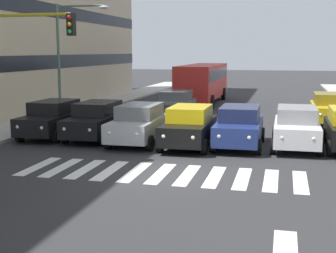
# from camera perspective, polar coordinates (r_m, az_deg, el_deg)

# --- Properties ---
(ground_plane) EXTENTS (180.00, 180.00, 0.00)m
(ground_plane) POSITION_cam_1_polar(r_m,az_deg,el_deg) (16.25, -0.82, -5.56)
(ground_plane) COLOR #2D2D30
(crosswalk_markings) EXTENTS (9.45, 2.80, 0.01)m
(crosswalk_markings) POSITION_cam_1_polar(r_m,az_deg,el_deg) (16.24, -0.82, -5.54)
(crosswalk_markings) COLOR silver
(crosswalk_markings) RESTS_ON ground_plane
(lane_arrow_0) EXTENTS (0.50, 2.20, 0.01)m
(lane_arrow_0) POSITION_cam_1_polar(r_m,az_deg,el_deg) (10.55, 13.66, -13.94)
(lane_arrow_0) COLOR silver
(lane_arrow_0) RESTS_ON ground_plane
(car_1) EXTENTS (2.02, 4.44, 1.72)m
(car_1) POSITION_cam_1_polar(r_m,az_deg,el_deg) (21.02, 14.89, -0.08)
(car_1) COLOR silver
(car_1) RESTS_ON ground_plane
(car_2) EXTENTS (2.02, 4.44, 1.72)m
(car_2) POSITION_cam_1_polar(r_m,az_deg,el_deg) (20.83, 8.40, 0.05)
(car_2) COLOR navy
(car_2) RESTS_ON ground_plane
(car_3) EXTENTS (2.02, 4.44, 1.72)m
(car_3) POSITION_cam_1_polar(r_m,az_deg,el_deg) (20.63, 2.52, 0.05)
(car_3) COLOR black
(car_3) RESTS_ON ground_plane
(car_4) EXTENTS (2.02, 4.44, 1.72)m
(car_4) POSITION_cam_1_polar(r_m,az_deg,el_deg) (21.40, -3.43, 0.36)
(car_4) COLOR #B2B7BC
(car_4) RESTS_ON ground_plane
(car_5) EXTENTS (2.02, 4.44, 1.72)m
(car_5) POSITION_cam_1_polar(r_m,az_deg,el_deg) (22.64, -8.39, 0.75)
(car_5) COLOR black
(car_5) RESTS_ON ground_plane
(car_6) EXTENTS (2.02, 4.44, 1.72)m
(car_6) POSITION_cam_1_polar(r_m,az_deg,el_deg) (23.59, -13.36, 0.93)
(car_6) COLOR black
(car_6) RESTS_ON ground_plane
(car_row2_0) EXTENTS (2.02, 4.44, 1.72)m
(car_row2_0) POSITION_cam_1_polar(r_m,az_deg,el_deg) (28.45, 18.38, 2.04)
(car_row2_0) COLOR gold
(car_row2_0) RESTS_ON ground_plane
(car_row2_1) EXTENTS (2.02, 4.44, 1.72)m
(car_row2_1) POSITION_cam_1_polar(r_m,az_deg,el_deg) (28.78, 0.84, 2.57)
(car_row2_1) COLOR #474C51
(car_row2_1) RESTS_ON ground_plane
(bus_behind_traffic) EXTENTS (2.78, 10.50, 3.00)m
(bus_behind_traffic) POSITION_cam_1_polar(r_m,az_deg,el_deg) (37.91, 4.12, 5.55)
(bus_behind_traffic) COLOR red
(bus_behind_traffic) RESTS_ON ground_plane
(street_lamp_right) EXTENTS (3.17, 0.28, 6.53)m
(street_lamp_right) POSITION_cam_1_polar(r_m,az_deg,el_deg) (28.35, -11.76, 9.03)
(street_lamp_right) COLOR #4C6B56
(street_lamp_right) RESTS_ON sidewalk_right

